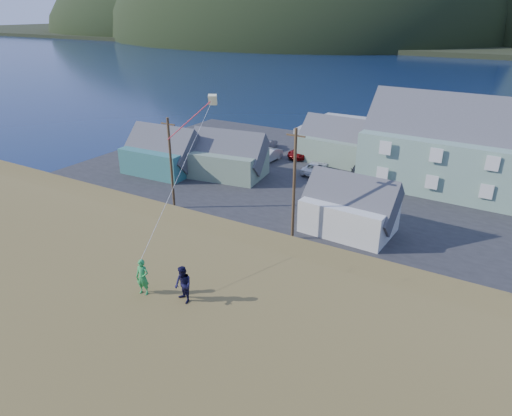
{
  "coord_description": "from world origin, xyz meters",
  "views": [
    {
      "loc": [
        11.28,
        -29.77,
        18.17
      ],
      "look_at": [
        0.5,
        -11.48,
        8.8
      ],
      "focal_mm": 32.0,
      "sensor_mm": 36.0,
      "label": 1
    }
  ],
  "objects": [
    {
      "name": "kite_flyer_navy",
      "position": [
        0.92,
        -17.95,
        8.0
      ],
      "size": [
        0.94,
        0.85,
        1.59
      ],
      "primitive_type": "imported",
      "rotation": [
        0.0,
        0.0,
        -0.38
      ],
      "color": "black",
      "rests_on": "hillside"
    },
    {
      "name": "ground",
      "position": [
        0.0,
        0.0,
        0.0
      ],
      "size": [
        900.0,
        900.0,
        0.0
      ],
      "primitive_type": "plane",
      "color": "#0A1638",
      "rests_on": "ground"
    },
    {
      "name": "grass_strip",
      "position": [
        0.0,
        -2.0,
        0.05
      ],
      "size": [
        110.0,
        8.0,
        0.1
      ],
      "primitive_type": "cube",
      "color": "#4C3D19",
      "rests_on": "ground"
    },
    {
      "name": "kite_rig",
      "position": [
        -3.44,
        -9.86,
        13.37
      ],
      "size": [
        1.89,
        4.72,
        10.37
      ],
      "color": "#F3F4B9",
      "rests_on": "ground"
    },
    {
      "name": "shed_white",
      "position": [
        -0.02,
        5.33,
        2.41
      ],
      "size": [
        8.11,
        5.63,
        6.26
      ],
      "rotation": [
        0.0,
        0.0,
        -0.05
      ],
      "color": "silver",
      "rests_on": "waterfront_lot"
    },
    {
      "name": "shed_palegreen_far",
      "position": [
        -8.04,
        23.77,
        2.61
      ],
      "size": [
        10.49,
        6.43,
        6.8
      ],
      "rotation": [
        0.0,
        0.0,
        -0.07
      ],
      "color": "gray",
      "rests_on": "waterfront_lot"
    },
    {
      "name": "kite_flyer_green",
      "position": [
        -0.88,
        -18.35,
        7.99
      ],
      "size": [
        0.64,
        0.49,
        1.58
      ],
      "primitive_type": "imported",
      "rotation": [
        0.0,
        0.0,
        0.21
      ],
      "color": "green",
      "rests_on": "hillside"
    },
    {
      "name": "parked_cars",
      "position": [
        -7.97,
        21.81,
        0.84
      ],
      "size": [
        24.82,
        11.07,
        1.54
      ],
      "color": "silver",
      "rests_on": "waterfront_lot"
    },
    {
      "name": "shed_teal",
      "position": [
        -24.64,
        9.24,
        2.51
      ],
      "size": [
        8.76,
        6.34,
        6.72
      ],
      "rotation": [
        0.0,
        0.0,
        0.04
      ],
      "color": "#337770",
      "rests_on": "waterfront_lot"
    },
    {
      "name": "waterfront_lot",
      "position": [
        0.0,
        17.0,
        0.06
      ],
      "size": [
        72.0,
        36.0,
        0.12
      ],
      "primitive_type": "cube",
      "color": "#28282B",
      "rests_on": "ground"
    },
    {
      "name": "utility_poles",
      "position": [
        -1.93,
        1.5,
        4.63
      ],
      "size": [
        31.82,
        0.24,
        9.55
      ],
      "color": "#47331E",
      "rests_on": "waterfront_lot"
    },
    {
      "name": "wharf",
      "position": [
        -6.0,
        40.0,
        0.45
      ],
      "size": [
        26.0,
        14.0,
        0.9
      ],
      "primitive_type": "cube",
      "color": "gray",
      "rests_on": "ground"
    },
    {
      "name": "shed_palegreen_near",
      "position": [
        -17.22,
        11.89,
        2.45
      ],
      "size": [
        9.6,
        6.71,
        6.49
      ],
      "rotation": [
        0.0,
        0.0,
        0.13
      ],
      "color": "gray",
      "rests_on": "waterfront_lot"
    }
  ]
}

